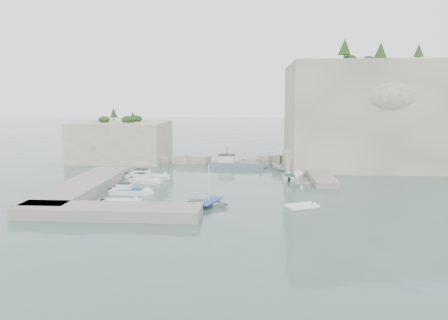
# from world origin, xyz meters

# --- Properties ---
(ground) EXTENTS (400.00, 400.00, 0.00)m
(ground) POSITION_xyz_m (0.00, 0.00, 0.00)
(ground) COLOR #43645A
(ground) RESTS_ON ground
(cliff_east) EXTENTS (26.00, 22.00, 17.00)m
(cliff_east) POSITION_xyz_m (23.00, 23.00, 8.50)
(cliff_east) COLOR beige
(cliff_east) RESTS_ON ground
(cliff_terrace) EXTENTS (8.00, 10.00, 2.50)m
(cliff_terrace) POSITION_xyz_m (13.00, 18.00, 1.25)
(cliff_terrace) COLOR beige
(cliff_terrace) RESTS_ON ground
(outcrop_west) EXTENTS (16.00, 14.00, 7.00)m
(outcrop_west) POSITION_xyz_m (-20.00, 25.00, 3.50)
(outcrop_west) COLOR beige
(outcrop_west) RESTS_ON ground
(quay_west) EXTENTS (5.00, 24.00, 1.10)m
(quay_west) POSITION_xyz_m (-17.00, -1.00, 0.55)
(quay_west) COLOR #9E9689
(quay_west) RESTS_ON ground
(quay_south) EXTENTS (18.00, 4.00, 1.10)m
(quay_south) POSITION_xyz_m (-10.00, -12.50, 0.55)
(quay_south) COLOR #9E9689
(quay_south) RESTS_ON ground
(ledge_east) EXTENTS (3.00, 16.00, 0.80)m
(ledge_east) POSITION_xyz_m (13.50, 10.00, 0.40)
(ledge_east) COLOR #9E9689
(ledge_east) RESTS_ON ground
(breakwater) EXTENTS (28.00, 3.00, 1.40)m
(breakwater) POSITION_xyz_m (-1.00, 22.00, 0.70)
(breakwater) COLOR beige
(breakwater) RESTS_ON ground
(motorboat_e) EXTENTS (4.38, 1.84, 0.70)m
(motorboat_e) POSITION_xyz_m (-10.08, -7.89, 0.00)
(motorboat_e) COLOR silver
(motorboat_e) RESTS_ON ground
(motorboat_b) EXTENTS (4.92, 3.10, 1.40)m
(motorboat_b) POSITION_xyz_m (-10.60, 4.33, 0.00)
(motorboat_b) COLOR white
(motorboat_b) RESTS_ON ground
(motorboat_a) EXTENTS (6.99, 3.08, 1.40)m
(motorboat_a) POSITION_xyz_m (-11.06, 7.56, 0.00)
(motorboat_a) COLOR silver
(motorboat_a) RESTS_ON ground
(motorboat_d) EXTENTS (5.49, 1.81, 1.40)m
(motorboat_d) POSITION_xyz_m (-10.62, -2.45, 0.00)
(motorboat_d) COLOR white
(motorboat_d) RESTS_ON ground
(rowboat) EXTENTS (5.26, 4.46, 0.93)m
(rowboat) POSITION_xyz_m (-0.68, -7.50, 0.00)
(rowboat) COLOR silver
(rowboat) RESTS_ON ground
(inflatable_dinghy) EXTENTS (4.05, 3.17, 0.44)m
(inflatable_dinghy) POSITION_xyz_m (9.06, -7.81, 0.00)
(inflatable_dinghy) COLOR white
(inflatable_dinghy) RESTS_ON ground
(tender_east_a) EXTENTS (3.21, 2.88, 1.50)m
(tender_east_a) POSITION_xyz_m (10.14, 2.88, 0.00)
(tender_east_a) COLOR silver
(tender_east_a) RESTS_ON ground
(tender_east_b) EXTENTS (1.65, 4.36, 0.70)m
(tender_east_b) POSITION_xyz_m (9.00, 8.42, 0.00)
(tender_east_b) COLOR silver
(tender_east_b) RESTS_ON ground
(tender_east_c) EXTENTS (2.62, 4.57, 0.70)m
(tender_east_c) POSITION_xyz_m (10.24, 9.70, 0.00)
(tender_east_c) COLOR white
(tender_east_c) RESTS_ON ground
(tender_east_d) EXTENTS (4.35, 3.21, 1.58)m
(tender_east_d) POSITION_xyz_m (8.79, 14.96, 0.00)
(tender_east_d) COLOR silver
(tender_east_d) RESTS_ON ground
(work_boat) EXTENTS (9.99, 3.84, 2.20)m
(work_boat) POSITION_xyz_m (1.34, 18.64, 0.00)
(work_boat) COLOR slate
(work_boat) RESTS_ON ground
(rowboat_mast) EXTENTS (0.10, 0.10, 4.20)m
(rowboat_mast) POSITION_xyz_m (-0.68, -7.50, 2.56)
(rowboat_mast) COLOR white
(rowboat_mast) RESTS_ON rowboat
(vegetation) EXTENTS (53.48, 13.88, 13.40)m
(vegetation) POSITION_xyz_m (17.83, 24.40, 17.93)
(vegetation) COLOR #1E4219
(vegetation) RESTS_ON ground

